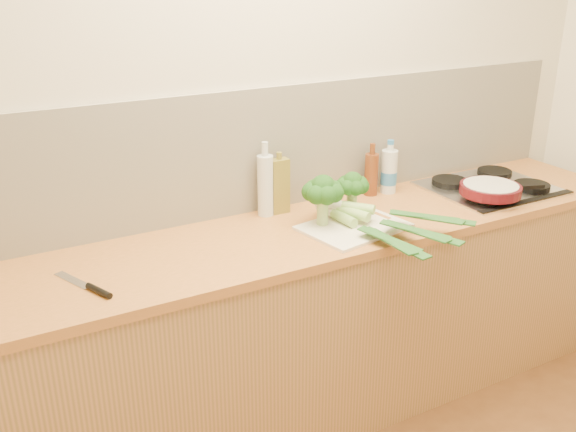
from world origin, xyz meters
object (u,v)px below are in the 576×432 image
skillet (491,189)px  gas_hob (491,186)px  chefs_knife (92,288)px  chopping_board (354,227)px

skillet → gas_hob: bearing=61.7°
gas_hob → skillet: bearing=-136.5°
skillet → chefs_knife: bearing=-162.5°
gas_hob → skillet: 0.19m
gas_hob → chopping_board: (-0.85, -0.08, -0.01)m
chopping_board → chefs_knife: bearing=170.8°
gas_hob → chopping_board: bearing=-174.4°
chopping_board → skillet: skillet is taller
chopping_board → chefs_knife: chefs_knife is taller
chefs_knife → skillet: (1.80, -0.02, 0.05)m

